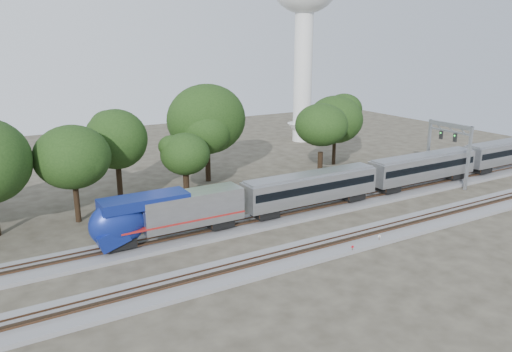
{
  "coord_description": "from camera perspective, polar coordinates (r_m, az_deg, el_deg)",
  "views": [
    {
      "loc": [
        -25.8,
        -41.89,
        21.39
      ],
      "look_at": [
        1.95,
        5.0,
        6.25
      ],
      "focal_mm": 35.0,
      "sensor_mm": 36.0,
      "label": 1
    }
  ],
  "objects": [
    {
      "name": "switch_stand_white",
      "position": [
        55.54,
        13.91,
        -6.89
      ],
      "size": [
        0.31,
        0.1,
        1.0
      ],
      "rotation": [
        0.0,
        0.0,
        -0.24
      ],
      "color": "#512D19",
      "rests_on": "ground"
    },
    {
      "name": "switch_stand_red",
      "position": [
        52.47,
        10.97,
        -8.14
      ],
      "size": [
        0.29,
        0.1,
        0.91
      ],
      "rotation": [
        0.0,
        0.0,
        -0.25
      ],
      "color": "#512D19",
      "rests_on": "ground"
    },
    {
      "name": "switch_lever",
      "position": [
        53.96,
        10.99,
        -7.95
      ],
      "size": [
        0.57,
        0.45,
        0.3
      ],
      "primitive_type": "cube",
      "rotation": [
        0.0,
        0.0,
        0.34
      ],
      "color": "#512D19",
      "rests_on": "ground"
    },
    {
      "name": "tree_2",
      "position": [
        61.85,
        -20.25,
        2.03
      ],
      "size": [
        8.12,
        8.12,
        11.45
      ],
      "color": "black",
      "rests_on": "ground"
    },
    {
      "name": "tree_6",
      "position": [
        74.75,
        7.49,
        5.8
      ],
      "size": [
        9.09,
        9.09,
        12.82
      ],
      "color": "black",
      "rests_on": "ground"
    },
    {
      "name": "ground",
      "position": [
        53.64,
        0.94,
        -7.97
      ],
      "size": [
        160.0,
        160.0,
        0.0
      ],
      "primitive_type": "plane",
      "color": "#383328",
      "rests_on": "ground"
    },
    {
      "name": "water_tower",
      "position": [
        106.03,
        5.58,
        18.83
      ],
      "size": [
        13.47,
        13.47,
        37.28
      ],
      "color": "silver",
      "rests_on": "ground"
    },
    {
      "name": "signal_gantry",
      "position": [
        79.36,
        21.18,
        3.88
      ],
      "size": [
        0.65,
        7.66,
        9.31
      ],
      "color": "gray",
      "rests_on": "ground"
    },
    {
      "name": "tree_3",
      "position": [
        67.98,
        -15.68,
        4.05
      ],
      "size": [
        8.69,
        8.69,
        12.25
      ],
      "color": "black",
      "rests_on": "ground"
    },
    {
      "name": "train",
      "position": [
        76.34,
        18.63,
        1.07
      ],
      "size": [
        97.09,
        3.36,
        4.95
      ],
      "color": "silver",
      "rests_on": "ground"
    },
    {
      "name": "tree_7",
      "position": [
        86.82,
        9.05,
        6.38
      ],
      "size": [
        8.02,
        8.02,
        11.31
      ],
      "color": "black",
      "rests_on": "ground"
    },
    {
      "name": "track_near",
      "position": [
        50.5,
        3.34,
        -9.3
      ],
      "size": [
        160.0,
        5.0,
        0.73
      ],
      "color": "slate",
      "rests_on": "ground"
    },
    {
      "name": "tree_4",
      "position": [
        68.42,
        -8.1,
        2.49
      ],
      "size": [
        6.26,
        6.26,
        8.83
      ],
      "color": "black",
      "rests_on": "ground"
    },
    {
      "name": "tree_5",
      "position": [
        75.51,
        -5.66,
        6.46
      ],
      "size": [
        9.75,
        9.75,
        13.75
      ],
      "color": "black",
      "rests_on": "ground"
    },
    {
      "name": "track_far",
      "position": [
        58.37,
        -2.16,
        -5.76
      ],
      "size": [
        160.0,
        5.0,
        0.73
      ],
      "color": "slate",
      "rests_on": "ground"
    }
  ]
}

